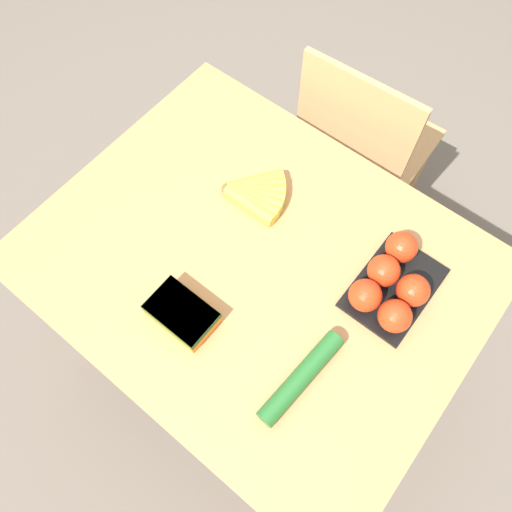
{
  "coord_description": "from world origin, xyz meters",
  "views": [
    {
      "loc": [
        0.34,
        -0.42,
        1.91
      ],
      "look_at": [
        0.0,
        0.0,
        0.79
      ],
      "focal_mm": 35.0,
      "sensor_mm": 36.0,
      "label": 1
    }
  ],
  "objects_px": {
    "banana_bunch": "(254,194)",
    "carrot_bag": "(182,313)",
    "tomato_pack": "(392,284)",
    "cucumber_near": "(301,377)",
    "chair": "(360,149)"
  },
  "relations": [
    {
      "from": "carrot_bag",
      "to": "banana_bunch",
      "type": "bearing_deg",
      "value": 101.94
    },
    {
      "from": "banana_bunch",
      "to": "cucumber_near",
      "type": "height_order",
      "value": "cucumber_near"
    },
    {
      "from": "chair",
      "to": "banana_bunch",
      "type": "relative_size",
      "value": 5.3
    },
    {
      "from": "banana_bunch",
      "to": "carrot_bag",
      "type": "bearing_deg",
      "value": -78.06
    },
    {
      "from": "banana_bunch",
      "to": "tomato_pack",
      "type": "height_order",
      "value": "tomato_pack"
    },
    {
      "from": "banana_bunch",
      "to": "cucumber_near",
      "type": "distance_m",
      "value": 0.5
    },
    {
      "from": "tomato_pack",
      "to": "cucumber_near",
      "type": "bearing_deg",
      "value": -97.22
    },
    {
      "from": "chair",
      "to": "banana_bunch",
      "type": "xyz_separation_m",
      "value": [
        -0.06,
        -0.53,
        0.29
      ]
    },
    {
      "from": "banana_bunch",
      "to": "carrot_bag",
      "type": "xyz_separation_m",
      "value": [
        0.08,
        -0.37,
        0.01
      ]
    },
    {
      "from": "banana_bunch",
      "to": "cucumber_near",
      "type": "bearing_deg",
      "value": -39.12
    },
    {
      "from": "tomato_pack",
      "to": "cucumber_near",
      "type": "distance_m",
      "value": 0.31
    },
    {
      "from": "chair",
      "to": "tomato_pack",
      "type": "distance_m",
      "value": 0.72
    },
    {
      "from": "tomato_pack",
      "to": "carrot_bag",
      "type": "bearing_deg",
      "value": -133.66
    },
    {
      "from": "chair",
      "to": "carrot_bag",
      "type": "distance_m",
      "value": 0.95
    },
    {
      "from": "chair",
      "to": "banana_bunch",
      "type": "distance_m",
      "value": 0.61
    }
  ]
}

